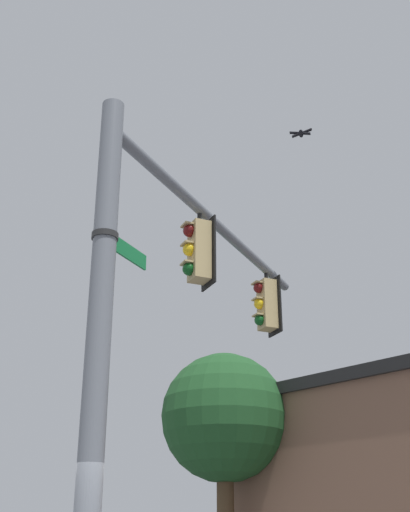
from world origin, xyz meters
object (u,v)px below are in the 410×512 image
(traffic_light_mid_inner, at_px, (266,305))
(bird_flying, at_px, (301,133))
(street_name_sign, at_px, (114,243))
(traffic_light_nearest_pole, at_px, (198,251))

(traffic_light_mid_inner, distance_m, bird_flying, 3.79)
(traffic_light_mid_inner, height_order, street_name_sign, traffic_light_mid_inner)
(traffic_light_nearest_pole, relative_size, bird_flying, 2.99)
(traffic_light_mid_inner, relative_size, bird_flying, 2.99)
(traffic_light_mid_inner, relative_size, street_name_sign, 1.36)
(street_name_sign, height_order, bird_flying, bird_flying)
(traffic_light_nearest_pole, bearing_deg, street_name_sign, 129.95)
(traffic_light_nearest_pole, bearing_deg, bird_flying, -72.69)
(bird_flying, bearing_deg, traffic_light_mid_inner, 18.74)
(bird_flying, bearing_deg, street_name_sign, 117.73)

